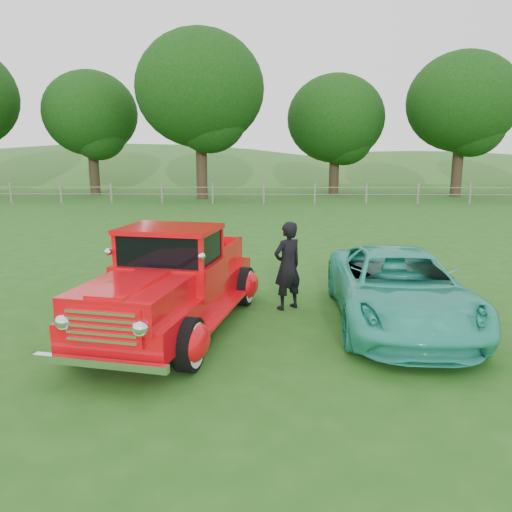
{
  "coord_description": "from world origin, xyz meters",
  "views": [
    {
      "loc": [
        0.19,
        -7.34,
        2.97
      ],
      "look_at": [
        0.01,
        1.2,
        1.18
      ],
      "focal_mm": 35.0,
      "sensor_mm": 36.0,
      "label": 1
    }
  ],
  "objects_px": {
    "tree_mid_west": "(90,114)",
    "tree_near_west": "(200,89)",
    "tree_near_east": "(336,119)",
    "teal_sedan": "(398,288)",
    "tree_mid_east": "(462,102)",
    "man": "(288,266)",
    "red_pickup": "(173,284)"
  },
  "relations": [
    {
      "from": "tree_mid_west",
      "to": "red_pickup",
      "type": "distance_m",
      "value": 29.65
    },
    {
      "from": "tree_mid_east",
      "to": "teal_sedan",
      "type": "xyz_separation_m",
      "value": [
        -10.51,
        -25.9,
        -5.53
      ]
    },
    {
      "from": "tree_mid_west",
      "to": "tree_near_west",
      "type": "distance_m",
      "value": 8.63
    },
    {
      "from": "tree_near_west",
      "to": "red_pickup",
      "type": "bearing_deg",
      "value": -83.83
    },
    {
      "from": "tree_near_west",
      "to": "teal_sedan",
      "type": "xyz_separation_m",
      "value": [
        6.49,
        -23.9,
        -6.15
      ]
    },
    {
      "from": "tree_mid_east",
      "to": "teal_sedan",
      "type": "relative_size",
      "value": 2.03
    },
    {
      "from": "tree_near_west",
      "to": "teal_sedan",
      "type": "height_order",
      "value": "tree_near_west"
    },
    {
      "from": "tree_near_east",
      "to": "man",
      "type": "distance_m",
      "value": 27.8
    },
    {
      "from": "tree_near_east",
      "to": "teal_sedan",
      "type": "distance_m",
      "value": 28.39
    },
    {
      "from": "tree_near_east",
      "to": "tree_mid_east",
      "type": "distance_m",
      "value": 8.3
    },
    {
      "from": "tree_near_west",
      "to": "man",
      "type": "distance_m",
      "value": 24.29
    },
    {
      "from": "tree_near_east",
      "to": "man",
      "type": "xyz_separation_m",
      "value": [
        -4.41,
        -27.09,
        -4.4
      ]
    },
    {
      "from": "tree_near_west",
      "to": "teal_sedan",
      "type": "relative_size",
      "value": 2.25
    },
    {
      "from": "tree_near_east",
      "to": "teal_sedan",
      "type": "relative_size",
      "value": 1.79
    },
    {
      "from": "tree_near_east",
      "to": "man",
      "type": "relative_size",
      "value": 4.91
    },
    {
      "from": "tree_mid_west",
      "to": "tree_mid_east",
      "type": "relative_size",
      "value": 0.9
    },
    {
      "from": "tree_mid_east",
      "to": "man",
      "type": "distance_m",
      "value": 28.5
    },
    {
      "from": "tree_mid_west",
      "to": "tree_near_east",
      "type": "bearing_deg",
      "value": 3.37
    },
    {
      "from": "tree_near_east",
      "to": "tree_mid_east",
      "type": "bearing_deg",
      "value": -14.04
    },
    {
      "from": "red_pickup",
      "to": "teal_sedan",
      "type": "height_order",
      "value": "red_pickup"
    },
    {
      "from": "tree_near_west",
      "to": "teal_sedan",
      "type": "distance_m",
      "value": 25.52
    },
    {
      "from": "tree_mid_west",
      "to": "man",
      "type": "relative_size",
      "value": 4.99
    },
    {
      "from": "man",
      "to": "tree_near_west",
      "type": "bearing_deg",
      "value": -114.77
    },
    {
      "from": "tree_mid_west",
      "to": "teal_sedan",
      "type": "xyz_separation_m",
      "value": [
        14.49,
        -26.9,
        -4.91
      ]
    },
    {
      "from": "tree_mid_west",
      "to": "red_pickup",
      "type": "height_order",
      "value": "tree_mid_west"
    },
    {
      "from": "tree_mid_east",
      "to": "teal_sedan",
      "type": "bearing_deg",
      "value": -112.08
    },
    {
      "from": "man",
      "to": "tree_mid_west",
      "type": "bearing_deg",
      "value": -100.26
    },
    {
      "from": "tree_near_west",
      "to": "red_pickup",
      "type": "relative_size",
      "value": 1.99
    },
    {
      "from": "teal_sedan",
      "to": "man",
      "type": "xyz_separation_m",
      "value": [
        -1.9,
        0.81,
        0.2
      ]
    },
    {
      "from": "teal_sedan",
      "to": "tree_near_east",
      "type": "bearing_deg",
      "value": 87.42
    },
    {
      "from": "tree_near_west",
      "to": "tree_near_east",
      "type": "distance_m",
      "value": 9.97
    },
    {
      "from": "tree_mid_west",
      "to": "tree_near_west",
      "type": "xyz_separation_m",
      "value": [
        8.0,
        -3.0,
        1.25
      ]
    }
  ]
}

